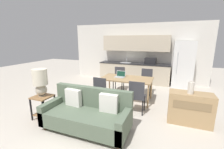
{
  "coord_description": "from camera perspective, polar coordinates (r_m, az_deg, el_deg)",
  "views": [
    {
      "loc": [
        1.53,
        -2.52,
        1.95
      ],
      "look_at": [
        -0.02,
        1.5,
        0.95
      ],
      "focal_mm": 24.0,
      "sensor_mm": 36.0,
      "label": 1
    }
  ],
  "objects": [
    {
      "name": "dining_table",
      "position": [
        4.88,
        5.57,
        -2.02
      ],
      "size": [
        1.63,
        0.89,
        0.74
      ],
      "color": "tan",
      "rests_on": "ground_plane"
    },
    {
      "name": "vase",
      "position": [
        3.82,
        27.88,
        -4.46
      ],
      "size": [
        0.13,
        0.13,
        0.3
      ],
      "color": "beige",
      "rests_on": "credenza"
    },
    {
      "name": "side_table",
      "position": [
        4.19,
        -24.78,
        -10.02
      ],
      "size": [
        0.43,
        0.43,
        0.59
      ],
      "color": "olive",
      "rests_on": "ground_plane"
    },
    {
      "name": "ground_plane",
      "position": [
        3.53,
        -9.06,
        -20.61
      ],
      "size": [
        20.0,
        20.0,
        0.0
      ],
      "primitive_type": "plane",
      "color": "beige"
    },
    {
      "name": "dining_chair_far_right",
      "position": [
        5.61,
        12.94,
        -2.15
      ],
      "size": [
        0.44,
        0.44,
        0.91
      ],
      "rotation": [
        0.0,
        0.0,
        0.04
      ],
      "color": "#38383D",
      "rests_on": "ground_plane"
    },
    {
      "name": "dining_chair_near_right",
      "position": [
        4.07,
        9.55,
        -7.84
      ],
      "size": [
        0.42,
        0.42,
        0.91
      ],
      "rotation": [
        0.0,
        0.0,
        3.15
      ],
      "color": "#38383D",
      "rests_on": "ground_plane"
    },
    {
      "name": "couch",
      "position": [
        3.48,
        -9.25,
        -14.56
      ],
      "size": [
        1.9,
        0.8,
        0.89
      ],
      "color": "#3D2D1E",
      "rests_on": "ground_plane"
    },
    {
      "name": "kitchen_counter",
      "position": [
        7.1,
        8.53,
        3.94
      ],
      "size": [
        3.25,
        0.65,
        2.15
      ],
      "color": "beige",
      "rests_on": "ground_plane"
    },
    {
      "name": "dining_chair_far_left",
      "position": [
        5.84,
        2.71,
        -1.24
      ],
      "size": [
        0.46,
        0.46,
        0.91
      ],
      "rotation": [
        0.0,
        0.0,
        0.1
      ],
      "color": "#38383D",
      "rests_on": "ground_plane"
    },
    {
      "name": "credenza",
      "position": [
        4.04,
        27.52,
        -11.35
      ],
      "size": [
        0.96,
        0.42,
        0.76
      ],
      "color": "tan",
      "rests_on": "ground_plane"
    },
    {
      "name": "wall_back",
      "position": [
        7.33,
        9.08,
        8.22
      ],
      "size": [
        6.4,
        0.07,
        2.7
      ],
      "color": "silver",
      "rests_on": "ground_plane"
    },
    {
      "name": "table_lamp",
      "position": [
        4.03,
        -25.65,
        -2.25
      ],
      "size": [
        0.35,
        0.35,
        0.68
      ],
      "color": "#B2A893",
      "rests_on": "side_table"
    },
    {
      "name": "laptop",
      "position": [
        4.98,
        3.16,
        -0.39
      ],
      "size": [
        0.34,
        0.28,
        0.2
      ],
      "rotation": [
        0.0,
        0.0,
        -0.09
      ],
      "color": "#B7BABC",
      "rests_on": "dining_table"
    },
    {
      "name": "refrigerator",
      "position": [
        6.86,
        25.42,
        3.47
      ],
      "size": [
        0.8,
        0.7,
        1.91
      ],
      "color": "white",
      "rests_on": "ground_plane"
    },
    {
      "name": "dining_chair_near_left",
      "position": [
        4.4,
        -3.92,
        -6.05
      ],
      "size": [
        0.44,
        0.44,
        0.91
      ],
      "rotation": [
        0.0,
        0.0,
        3.08
      ],
      "color": "#38383D",
      "rests_on": "ground_plane"
    }
  ]
}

